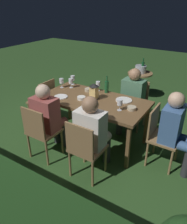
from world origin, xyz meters
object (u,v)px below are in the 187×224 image
object	(u,v)px
dining_table	(93,103)
bowl_bread	(132,108)
wine_glass_b	(61,81)
wine_glass_c	(71,81)
chair_side_left_a	(135,102)
plate_a	(124,100)
chair_head_far	(44,100)
chair_side_right_a	(85,148)
person_in_rust	(49,116)
green_bottle_on_table	(107,86)
chair_head_near	(160,134)
lantern_centerpiece	(94,90)
person_in_blue	(176,129)
person_in_cream	(93,131)
ice_bucket	(141,69)
side_table	(139,81)
wine_glass_d	(120,103)
plate_b	(61,97)
bowl_olives	(81,98)
wine_glass_a	(98,84)
person_in_green	(131,98)
chair_side_right_b	(41,131)
wine_glass_e	(73,78)

from	to	relation	value
dining_table	bowl_bread	xyz separation A→B (m)	(-0.66, 0.02, 0.08)
wine_glass_b	bowl_bread	xyz separation A→B (m)	(-1.42, 0.16, -0.09)
wine_glass_b	wine_glass_c	distance (m)	0.17
chair_side_left_a	plate_a	distance (m)	0.68
chair_head_far	chair_side_right_a	distance (m)	1.71
person_in_rust	green_bottle_on_table	bearing A→B (deg)	-112.91
chair_head_near	wine_glass_c	world-z (taller)	wine_glass_c
lantern_centerpiece	bowl_bread	world-z (taller)	lantern_centerpiece
person_in_blue	green_bottle_on_table	bearing A→B (deg)	-15.95
person_in_cream	ice_bucket	bearing A→B (deg)	-81.51
chair_side_right_a	bowl_bread	distance (m)	0.91
person_in_blue	side_table	size ratio (longest dim) A/B	1.79
side_table	dining_table	bearing A→B (deg)	90.61
wine_glass_d	ice_bucket	distance (m)	2.29
wine_glass_d	person_in_cream	bearing A→B (deg)	75.41
plate_b	person_in_blue	bearing A→B (deg)	-173.34
wine_glass_b	bowl_olives	size ratio (longest dim) A/B	1.27
wine_glass_a	wine_glass_c	bearing A→B (deg)	14.52
person_in_cream	bowl_bread	world-z (taller)	person_in_cream
chair_head_near	lantern_centerpiece	distance (m)	1.19
person_in_green	side_table	size ratio (longest dim) A/B	1.79
dining_table	side_table	bearing A→B (deg)	-89.39
chair_head_far	chair_side_right_b	world-z (taller)	same
chair_side_right_a	chair_side_left_a	distance (m)	1.66
person_in_green	ice_bucket	world-z (taller)	person_in_green
chair_head_near	person_in_rust	size ratio (longest dim) A/B	0.76
chair_side_right_a	wine_glass_b	size ratio (longest dim) A/B	5.15
person_in_rust	side_table	world-z (taller)	person_in_rust
chair_head_far	person_in_blue	distance (m)	2.42
lantern_centerpiece	person_in_blue	bearing A→B (deg)	179.46
chair_side_right_b	bowl_olives	size ratio (longest dim) A/B	6.52
dining_table	bowl_bread	distance (m)	0.67
wine_glass_b	plate_b	size ratio (longest dim) A/B	0.77
chair_head_far	chair_side_right_a	world-z (taller)	same
chair_head_far	person_in_rust	bearing A→B (deg)	138.77
chair_side_left_a	lantern_centerpiece	bearing A→B (deg)	64.49
wine_glass_e	person_in_blue	bearing A→B (deg)	169.39
wine_glass_b	ice_bucket	world-z (taller)	ice_bucket
dining_table	green_bottle_on_table	size ratio (longest dim) A/B	5.94
chair_head_near	person_in_blue	size ratio (longest dim) A/B	0.76
chair_side_right_a	wine_glass_d	size ratio (longest dim) A/B	5.15
wine_glass_a	bowl_olives	world-z (taller)	wine_glass_a
plate_a	ice_bucket	world-z (taller)	ice_bucket
wine_glass_a	side_table	distance (m)	1.81
chair_head_near	lantern_centerpiece	bearing A→B (deg)	-0.63
plate_b	side_table	distance (m)	2.38
chair_side_right_b	wine_glass_e	xyz separation A→B (m)	(0.30, -1.20, 0.39)
chair_side_right_b	wine_glass_b	bearing A→B (deg)	-68.87
chair_head_near	dining_table	bearing A→B (deg)	0.00
wine_glass_d	bowl_bread	bearing A→B (deg)	-142.72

